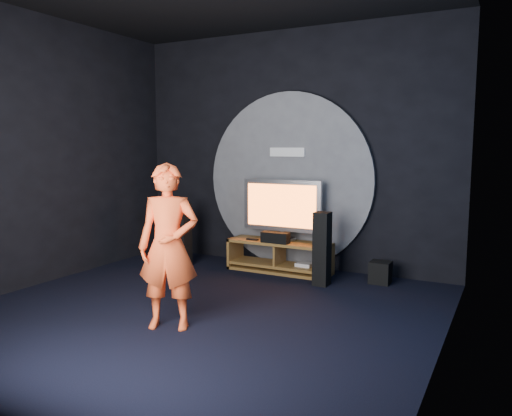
{
  "coord_description": "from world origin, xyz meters",
  "views": [
    {
      "loc": [
        3.0,
        -4.36,
        1.82
      ],
      "look_at": [
        0.18,
        1.05,
        1.05
      ],
      "focal_mm": 35.0,
      "sensor_mm": 36.0,
      "label": 1
    }
  ],
  "objects_px": {
    "tower_speaker_left": "(183,235)",
    "tv": "(282,207)",
    "player": "(168,247)",
    "tower_speaker_right": "(322,249)",
    "media_console": "(280,258)",
    "subwoofer": "(380,272)"
  },
  "relations": [
    {
      "from": "tower_speaker_left",
      "to": "tv",
      "type": "bearing_deg",
      "value": 17.82
    },
    {
      "from": "tower_speaker_left",
      "to": "player",
      "type": "height_order",
      "value": "player"
    },
    {
      "from": "tower_speaker_right",
      "to": "player",
      "type": "xyz_separation_m",
      "value": [
        -0.82,
        -2.15,
        0.34
      ]
    },
    {
      "from": "media_console",
      "to": "tv",
      "type": "distance_m",
      "value": 0.74
    },
    {
      "from": "tv",
      "to": "subwoofer",
      "type": "bearing_deg",
      "value": 0.1
    },
    {
      "from": "tv",
      "to": "subwoofer",
      "type": "xyz_separation_m",
      "value": [
        1.44,
        0.0,
        -0.79
      ]
    },
    {
      "from": "tv",
      "to": "tower_speaker_left",
      "type": "bearing_deg",
      "value": -162.18
    },
    {
      "from": "tv",
      "to": "player",
      "type": "distance_m",
      "value": 2.6
    },
    {
      "from": "media_console",
      "to": "tv",
      "type": "xyz_separation_m",
      "value": [
        -0.01,
        0.07,
        0.74
      ]
    },
    {
      "from": "tower_speaker_left",
      "to": "tower_speaker_right",
      "type": "relative_size",
      "value": 1.0
    },
    {
      "from": "media_console",
      "to": "player",
      "type": "relative_size",
      "value": 0.92
    },
    {
      "from": "media_console",
      "to": "tower_speaker_left",
      "type": "relative_size",
      "value": 1.57
    },
    {
      "from": "subwoofer",
      "to": "tower_speaker_left",
      "type": "bearing_deg",
      "value": -170.88
    },
    {
      "from": "tv",
      "to": "tower_speaker_right",
      "type": "height_order",
      "value": "tv"
    },
    {
      "from": "media_console",
      "to": "tower_speaker_right",
      "type": "bearing_deg",
      "value": -25.82
    },
    {
      "from": "media_console",
      "to": "tower_speaker_left",
      "type": "height_order",
      "value": "tower_speaker_left"
    },
    {
      "from": "media_console",
      "to": "tower_speaker_right",
      "type": "distance_m",
      "value": 0.91
    },
    {
      "from": "media_console",
      "to": "tower_speaker_left",
      "type": "distance_m",
      "value": 1.51
    },
    {
      "from": "subwoofer",
      "to": "media_console",
      "type": "bearing_deg",
      "value": -177.22
    },
    {
      "from": "tower_speaker_right",
      "to": "tv",
      "type": "bearing_deg",
      "value": 150.5
    },
    {
      "from": "media_console",
      "to": "tower_speaker_left",
      "type": "bearing_deg",
      "value": -164.73
    },
    {
      "from": "tv",
      "to": "subwoofer",
      "type": "distance_m",
      "value": 1.64
    }
  ]
}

